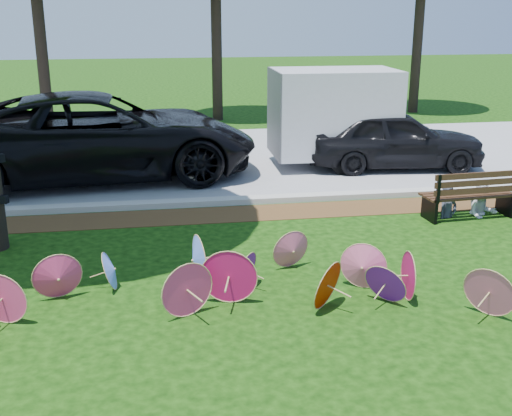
% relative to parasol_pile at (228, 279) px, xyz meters
% --- Properties ---
extents(ground, '(90.00, 90.00, 0.00)m').
position_rel_parasol_pile_xyz_m(ground, '(0.10, -0.67, -0.35)').
color(ground, black).
rests_on(ground, ground).
extents(mulch_strip, '(90.00, 1.00, 0.01)m').
position_rel_parasol_pile_xyz_m(mulch_strip, '(0.10, 3.83, -0.34)').
color(mulch_strip, '#472D16').
rests_on(mulch_strip, ground).
extents(curb, '(90.00, 0.30, 0.12)m').
position_rel_parasol_pile_xyz_m(curb, '(0.10, 4.53, -0.29)').
color(curb, '#B7B5AD').
rests_on(curb, ground).
extents(street, '(90.00, 8.00, 0.01)m').
position_rel_parasol_pile_xyz_m(street, '(0.10, 8.68, -0.34)').
color(street, gray).
rests_on(street, ground).
extents(parasol_pile, '(7.34, 2.47, 0.79)m').
position_rel_parasol_pile_xyz_m(parasol_pile, '(0.00, 0.00, 0.00)').
color(parasol_pile, '#D1567C').
rests_on(parasol_pile, ground).
extents(black_van, '(7.43, 3.98, 1.98)m').
position_rel_parasol_pile_xyz_m(black_van, '(-2.12, 7.05, 0.64)').
color(black_van, black).
rests_on(black_van, ground).
extents(dark_pickup, '(4.43, 2.13, 1.46)m').
position_rel_parasol_pile_xyz_m(dark_pickup, '(4.93, 6.93, 0.38)').
color(dark_pickup, black).
rests_on(dark_pickup, ground).
extents(cargo_trailer, '(3.00, 1.93, 2.68)m').
position_rel_parasol_pile_xyz_m(cargo_trailer, '(3.53, 7.44, 0.99)').
color(cargo_trailer, silver).
rests_on(cargo_trailer, ground).
extents(park_bench, '(1.83, 0.81, 0.93)m').
position_rel_parasol_pile_xyz_m(park_bench, '(4.91, 2.99, 0.12)').
color(park_bench, black).
rests_on(park_bench, ground).
extents(person_left, '(0.52, 0.44, 1.22)m').
position_rel_parasol_pile_xyz_m(person_left, '(4.56, 3.04, 0.26)').
color(person_left, '#3B4050').
rests_on(person_left, ground).
extents(person_right, '(0.65, 0.53, 1.23)m').
position_rel_parasol_pile_xyz_m(person_right, '(5.26, 3.04, 0.27)').
color(person_right, silver).
rests_on(person_right, ground).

